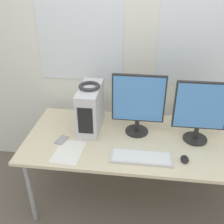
{
  "coord_description": "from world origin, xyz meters",
  "views": [
    {
      "loc": [
        0.04,
        -1.39,
        2.0
      ],
      "look_at": [
        -0.19,
        0.43,
        0.95
      ],
      "focal_mm": 42.0,
      "sensor_mm": 36.0,
      "label": 1
    }
  ],
  "objects": [
    {
      "name": "keyboard",
      "position": [
        0.07,
        0.18,
        0.71
      ],
      "size": [
        0.47,
        0.16,
        0.02
      ],
      "color": "silver",
      "rests_on": "desk"
    },
    {
      "name": "wall_back",
      "position": [
        0.0,
        0.99,
        1.35
      ],
      "size": [
        8.0,
        0.07,
        2.7
      ],
      "color": "silver",
      "rests_on": "ground_plane"
    },
    {
      "name": "monitor_right_near",
      "position": [
        0.51,
        0.48,
        0.99
      ],
      "size": [
        0.42,
        0.2,
        0.53
      ],
      "color": "black",
      "rests_on": "desk"
    },
    {
      "name": "cell_phone",
      "position": [
        -0.6,
        0.33,
        0.71
      ],
      "size": [
        0.11,
        0.14,
        0.01
      ],
      "rotation": [
        0.0,
        0.0,
        -0.29
      ],
      "color": "#99999E",
      "rests_on": "desk"
    },
    {
      "name": "paper_sheet_left",
      "position": [
        -0.5,
        0.19,
        0.7
      ],
      "size": [
        0.23,
        0.31,
        0.0
      ],
      "rotation": [
        0.0,
        0.0,
        -0.07
      ],
      "color": "white",
      "rests_on": "desk"
    },
    {
      "name": "pc_tower",
      "position": [
        -0.4,
        0.56,
        0.9
      ],
      "size": [
        0.18,
        0.43,
        0.39
      ],
      "color": "silver",
      "rests_on": "desk"
    },
    {
      "name": "monitor_main",
      "position": [
        0.02,
        0.54,
        0.99
      ],
      "size": [
        0.44,
        0.2,
        0.54
      ],
      "color": "black",
      "rests_on": "desk"
    },
    {
      "name": "mouse",
      "position": [
        0.39,
        0.19,
        0.72
      ],
      "size": [
        0.06,
        0.09,
        0.03
      ],
      "color": "black",
      "rests_on": "desk"
    },
    {
      "name": "desk",
      "position": [
        0.0,
        0.43,
        0.66
      ],
      "size": [
        1.83,
        0.86,
        0.7
      ],
      "color": "beige",
      "rests_on": "ground_plane"
    },
    {
      "name": "headphones",
      "position": [
        -0.4,
        0.56,
        1.11
      ],
      "size": [
        0.18,
        0.18,
        0.03
      ],
      "color": "#333338",
      "rests_on": "pc_tower"
    }
  ]
}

